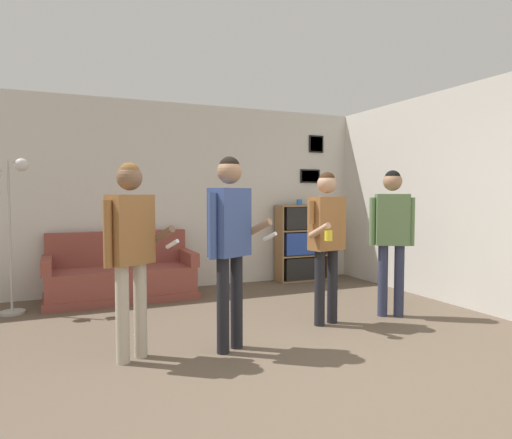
{
  "coord_description": "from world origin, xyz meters",
  "views": [
    {
      "loc": [
        -1.81,
        -2.57,
        1.38
      ],
      "look_at": [
        0.18,
        1.99,
        1.11
      ],
      "focal_mm": 32.0,
      "sensor_mm": 36.0,
      "label": 1
    }
  ],
  "objects_px": {
    "floor_lamp": "(9,210)",
    "drinking_cup": "(299,202)",
    "person_player_foreground_center": "(230,232)",
    "person_watcher_holding_cup": "(327,232)",
    "couch": "(121,277)",
    "person_player_foreground_left": "(131,240)",
    "bookshelf": "(302,243)",
    "person_spectator_near_bookshelf": "(392,227)"
  },
  "relations": [
    {
      "from": "floor_lamp",
      "to": "drinking_cup",
      "type": "xyz_separation_m",
      "value": [
        4.03,
        0.47,
        0.05
      ]
    },
    {
      "from": "person_player_foreground_center",
      "to": "person_watcher_holding_cup",
      "type": "height_order",
      "value": "person_player_foreground_center"
    },
    {
      "from": "couch",
      "to": "floor_lamp",
      "type": "bearing_deg",
      "value": -167.97
    },
    {
      "from": "person_player_foreground_left",
      "to": "person_watcher_holding_cup",
      "type": "bearing_deg",
      "value": 6.99
    },
    {
      "from": "bookshelf",
      "to": "person_spectator_near_bookshelf",
      "type": "bearing_deg",
      "value": -93.37
    },
    {
      "from": "floor_lamp",
      "to": "person_spectator_near_bookshelf",
      "type": "distance_m",
      "value": 4.35
    },
    {
      "from": "person_spectator_near_bookshelf",
      "to": "person_player_foreground_center",
      "type": "bearing_deg",
      "value": -170.59
    },
    {
      "from": "bookshelf",
      "to": "floor_lamp",
      "type": "xyz_separation_m",
      "value": [
        -4.08,
        -0.47,
        0.6
      ]
    },
    {
      "from": "couch",
      "to": "person_watcher_holding_cup",
      "type": "height_order",
      "value": "person_watcher_holding_cup"
    },
    {
      "from": "couch",
      "to": "person_player_foreground_left",
      "type": "height_order",
      "value": "person_player_foreground_left"
    },
    {
      "from": "couch",
      "to": "person_player_foreground_left",
      "type": "relative_size",
      "value": 1.16
    },
    {
      "from": "floor_lamp",
      "to": "person_player_foreground_center",
      "type": "xyz_separation_m",
      "value": [
        1.88,
        -2.17,
        -0.15
      ]
    },
    {
      "from": "person_watcher_holding_cup",
      "to": "person_player_foreground_center",
      "type": "bearing_deg",
      "value": -163.58
    },
    {
      "from": "bookshelf",
      "to": "person_spectator_near_bookshelf",
      "type": "distance_m",
      "value": 2.33
    },
    {
      "from": "person_player_foreground_center",
      "to": "person_watcher_holding_cup",
      "type": "relative_size",
      "value": 1.06
    },
    {
      "from": "bookshelf",
      "to": "person_watcher_holding_cup",
      "type": "xyz_separation_m",
      "value": [
        -0.98,
        -2.28,
        0.38
      ]
    },
    {
      "from": "person_player_foreground_center",
      "to": "person_spectator_near_bookshelf",
      "type": "bearing_deg",
      "value": 9.41
    },
    {
      "from": "couch",
      "to": "floor_lamp",
      "type": "height_order",
      "value": "floor_lamp"
    },
    {
      "from": "bookshelf",
      "to": "person_player_foreground_left",
      "type": "bearing_deg",
      "value": -140.17
    },
    {
      "from": "bookshelf",
      "to": "person_spectator_near_bookshelf",
      "type": "xyz_separation_m",
      "value": [
        -0.13,
        -2.29,
        0.41
      ]
    },
    {
      "from": "person_watcher_holding_cup",
      "to": "person_player_foreground_left",
      "type": "bearing_deg",
      "value": -173.01
    },
    {
      "from": "floor_lamp",
      "to": "person_player_foreground_left",
      "type": "relative_size",
      "value": 1.09
    },
    {
      "from": "person_player_foreground_left",
      "to": "drinking_cup",
      "type": "relative_size",
      "value": 18.08
    },
    {
      "from": "person_player_foreground_center",
      "to": "drinking_cup",
      "type": "distance_m",
      "value": 3.4
    },
    {
      "from": "bookshelf",
      "to": "person_watcher_holding_cup",
      "type": "distance_m",
      "value": 2.51
    },
    {
      "from": "floor_lamp",
      "to": "person_watcher_holding_cup",
      "type": "relative_size",
      "value": 1.11
    },
    {
      "from": "floor_lamp",
      "to": "person_player_foreground_left",
      "type": "xyz_separation_m",
      "value": [
        1.05,
        -2.06,
        -0.2
      ]
    },
    {
      "from": "drinking_cup",
      "to": "person_watcher_holding_cup",
      "type": "bearing_deg",
      "value": -112.18
    },
    {
      "from": "couch",
      "to": "drinking_cup",
      "type": "xyz_separation_m",
      "value": [
        2.77,
        0.2,
        0.96
      ]
    },
    {
      "from": "person_player_foreground_center",
      "to": "person_spectator_near_bookshelf",
      "type": "distance_m",
      "value": 2.09
    },
    {
      "from": "person_player_foreground_left",
      "to": "person_player_foreground_center",
      "type": "bearing_deg",
      "value": -7.41
    },
    {
      "from": "floor_lamp",
      "to": "drinking_cup",
      "type": "height_order",
      "value": "floor_lamp"
    },
    {
      "from": "person_player_foreground_left",
      "to": "couch",
      "type": "bearing_deg",
      "value": 85.0
    },
    {
      "from": "person_watcher_holding_cup",
      "to": "person_spectator_near_bookshelf",
      "type": "relative_size",
      "value": 0.98
    },
    {
      "from": "floor_lamp",
      "to": "person_spectator_near_bookshelf",
      "type": "height_order",
      "value": "floor_lamp"
    },
    {
      "from": "bookshelf",
      "to": "person_watcher_holding_cup",
      "type": "height_order",
      "value": "person_watcher_holding_cup"
    },
    {
      "from": "floor_lamp",
      "to": "person_player_foreground_left",
      "type": "height_order",
      "value": "floor_lamp"
    },
    {
      "from": "floor_lamp",
      "to": "drinking_cup",
      "type": "bearing_deg",
      "value": 6.59
    },
    {
      "from": "person_player_foreground_left",
      "to": "person_watcher_holding_cup",
      "type": "relative_size",
      "value": 1.02
    },
    {
      "from": "drinking_cup",
      "to": "person_spectator_near_bookshelf",
      "type": "bearing_deg",
      "value": -92.09
    },
    {
      "from": "floor_lamp",
      "to": "person_spectator_near_bookshelf",
      "type": "xyz_separation_m",
      "value": [
        3.95,
        -1.83,
        -0.2
      ]
    },
    {
      "from": "person_watcher_holding_cup",
      "to": "drinking_cup",
      "type": "relative_size",
      "value": 17.79
    }
  ]
}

